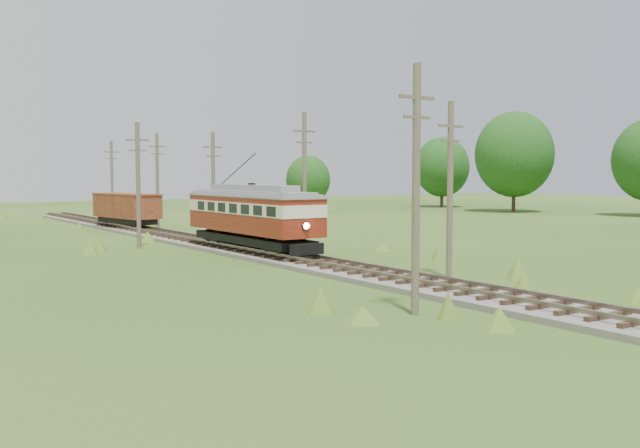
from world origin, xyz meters
TOP-DOWN VIEW (x-y plane):
  - railbed_main at (0.00, 34.00)m, footprint 3.60×96.00m
  - streetcar at (-0.00, 32.11)m, footprint 2.98×12.80m
  - gondola at (0.00, 55.84)m, footprint 3.87×8.69m
  - gravel_pile at (4.48, 46.64)m, footprint 3.51×3.73m
  - utility_pole_r_2 at (3.30, 18.00)m, footprint 1.60×0.30m
  - utility_pole_r_3 at (3.20, 31.00)m, footprint 1.60×0.30m
  - utility_pole_r_4 at (3.00, 44.00)m, footprint 1.60×0.30m
  - utility_pole_r_5 at (3.40, 57.00)m, footprint 1.60×0.30m
  - utility_pole_r_6 at (3.20, 70.00)m, footprint 1.60×0.30m
  - utility_pole_l_a at (-4.20, 12.00)m, footprint 1.60×0.30m
  - utility_pole_l_b at (-4.50, 40.00)m, footprint 1.60×0.30m
  - tree_right_4 at (54.00, 58.00)m, footprint 10.50×10.50m
  - tree_right_5 at (56.00, 74.00)m, footprint 8.40×8.40m
  - tree_mid_b at (30.00, 72.00)m, footprint 5.88×5.88m

SIDE VIEW (x-z plane):
  - railbed_main at x=0.00m, z-range -0.09..0.48m
  - gravel_pile at x=4.48m, z-range -0.04..1.24m
  - gondola at x=0.00m, z-range 0.67..3.46m
  - streetcar at x=0.00m, z-range -0.22..5.61m
  - utility_pole_r_4 at x=3.00m, z-range 0.12..8.52m
  - tree_mid_b at x=30.00m, z-range 0.54..8.12m
  - utility_pole_r_2 at x=3.30m, z-range 0.12..8.72m
  - utility_pole_l_b at x=-4.50m, z-range 0.12..8.72m
  - utility_pole_r_6 at x=3.20m, z-range 0.12..8.82m
  - utility_pole_r_5 at x=3.40m, z-range 0.13..9.03m
  - utility_pole_r_3 at x=3.20m, z-range 0.13..9.13m
  - utility_pole_l_a at x=-4.20m, z-range 0.13..9.13m
  - tree_right_5 at x=56.00m, z-range 0.78..11.60m
  - tree_right_4 at x=54.00m, z-range 0.98..14.51m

